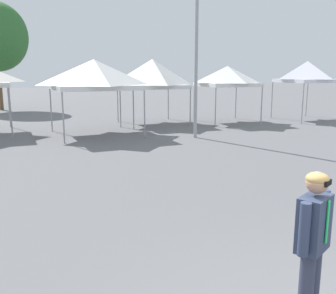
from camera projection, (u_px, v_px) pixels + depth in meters
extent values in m
cylinder|color=#9E9EA3|center=(11.00, 110.00, 16.09)|extent=(0.06, 0.06, 2.32)
cylinder|color=#9E9EA3|center=(9.00, 104.00, 19.05)|extent=(0.06, 0.06, 2.32)
cylinder|color=#9E9EA3|center=(63.00, 116.00, 14.69)|extent=(0.06, 0.06, 2.21)
cylinder|color=#9E9EA3|center=(145.00, 112.00, 16.08)|extent=(0.06, 0.06, 2.21)
cylinder|color=#9E9EA3|center=(51.00, 108.00, 17.72)|extent=(0.06, 0.06, 2.21)
cylinder|color=#9E9EA3|center=(120.00, 105.00, 19.10)|extent=(0.06, 0.06, 2.21)
pyramid|color=white|center=(94.00, 72.00, 16.57)|extent=(3.69, 3.69, 1.10)
cube|color=white|center=(95.00, 87.00, 16.70)|extent=(3.65, 3.65, 0.20)
cylinder|color=#9E9EA3|center=(133.00, 108.00, 18.47)|extent=(0.06, 0.06, 2.10)
cylinder|color=#9E9EA3|center=(190.00, 106.00, 19.59)|extent=(0.06, 0.06, 2.10)
cylinder|color=#9E9EA3|center=(118.00, 103.00, 21.27)|extent=(0.06, 0.06, 2.10)
cylinder|color=#9E9EA3|center=(168.00, 101.00, 22.39)|extent=(0.06, 0.06, 2.10)
pyramid|color=white|center=(152.00, 72.00, 20.09)|extent=(3.26, 3.26, 1.34)
cube|color=white|center=(152.00, 86.00, 20.24)|extent=(3.23, 3.23, 0.20)
cylinder|color=#9E9EA3|center=(216.00, 105.00, 19.30)|extent=(0.06, 0.06, 2.19)
cylinder|color=#9E9EA3|center=(262.00, 104.00, 20.21)|extent=(0.06, 0.06, 2.19)
cylinder|color=#9E9EA3|center=(194.00, 101.00, 21.84)|extent=(0.06, 0.06, 2.19)
cylinder|color=#9E9EA3|center=(236.00, 100.00, 22.74)|extent=(0.06, 0.06, 2.19)
pyramid|color=white|center=(227.00, 74.00, 20.72)|extent=(3.02, 3.02, 0.90)
cube|color=white|center=(227.00, 84.00, 20.83)|extent=(2.99, 2.99, 0.20)
cylinder|color=#9E9EA3|center=(303.00, 102.00, 20.40)|extent=(0.06, 0.06, 2.36)
cylinder|color=#9E9EA3|center=(272.00, 99.00, 22.83)|extent=(0.06, 0.06, 2.36)
cylinder|color=#9E9EA3|center=(307.00, 98.00, 23.81)|extent=(0.06, 0.06, 2.36)
pyramid|color=white|center=(307.00, 70.00, 21.78)|extent=(2.84, 2.84, 1.01)
cube|color=white|center=(306.00, 81.00, 21.89)|extent=(2.81, 2.81, 0.20)
cylinder|color=#33384C|center=(306.00, 293.00, 4.04)|extent=(0.16, 0.16, 0.92)
cylinder|color=#33384C|center=(312.00, 286.00, 4.18)|extent=(0.16, 0.16, 0.92)
cube|color=#2D3851|center=(314.00, 223.00, 3.96)|extent=(0.48, 0.40, 0.60)
cylinder|color=#2D3851|center=(304.00, 230.00, 3.76)|extent=(0.11, 0.11, 0.56)
cylinder|color=#2D3851|center=(323.00, 214.00, 4.16)|extent=(0.11, 0.11, 0.56)
sphere|color=tan|center=(317.00, 183.00, 3.87)|extent=(0.23, 0.23, 0.23)
ellipsoid|color=tan|center=(318.00, 179.00, 3.87)|extent=(0.23, 0.23, 0.14)
cube|color=black|center=(328.00, 183.00, 3.80)|extent=(0.15, 0.09, 0.06)
cube|color=#19BF59|center=(328.00, 222.00, 3.87)|extent=(0.04, 0.03, 0.46)
cylinder|color=#9E9EA3|center=(197.00, 19.00, 15.32)|extent=(0.14, 0.14, 9.78)
cylinder|color=brown|center=(0.00, 86.00, 27.62)|extent=(0.28, 0.28, 3.45)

